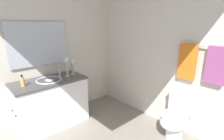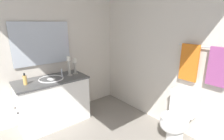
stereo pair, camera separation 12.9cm
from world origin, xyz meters
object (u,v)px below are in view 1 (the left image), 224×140
(candle_holder_tall, at_px, (73,66))
(soap_bottle, at_px, (23,81))
(towel_center, at_px, (216,66))
(towel_bar, at_px, (204,46))
(vanity_cabinet, at_px, (52,103))
(mirror, at_px, (39,44))
(sink_basin, at_px, (49,82))
(towel_near_vanity, at_px, (187,62))
(toilet, at_px, (176,117))
(candle_holder_short, at_px, (67,66))

(candle_holder_tall, bearing_deg, soap_bottle, -87.71)
(towel_center, bearing_deg, towel_bar, 174.52)
(vanity_cabinet, height_order, towel_bar, towel_bar)
(mirror, bearing_deg, candle_holder_tall, 60.41)
(sink_basin, xyz_separation_m, towel_bar, (1.76, 1.44, 0.64))
(soap_bottle, bearing_deg, towel_near_vanity, 49.38)
(sink_basin, relative_size, soap_bottle, 2.23)
(vanity_cabinet, distance_m, soap_bottle, 0.62)
(towel_bar, bearing_deg, mirror, -144.68)
(soap_bottle, distance_m, towel_center, 2.67)
(toilet, bearing_deg, mirror, -146.95)
(mirror, relative_size, towel_near_vanity, 1.82)
(sink_basin, relative_size, mirror, 0.42)
(mirror, height_order, toilet, mirror)
(toilet, height_order, towel_center, towel_center)
(candle_holder_tall, bearing_deg, towel_near_vanity, 31.41)
(candle_holder_tall, relative_size, towel_near_vanity, 0.55)
(mirror, bearing_deg, towel_center, 32.65)
(sink_basin, bearing_deg, towel_bar, 39.38)
(vanity_cabinet, xyz_separation_m, candle_holder_short, (0.01, 0.33, 0.59))
(vanity_cabinet, height_order, mirror, mirror)
(mirror, height_order, soap_bottle, mirror)
(candle_holder_tall, distance_m, towel_bar, 2.09)
(candle_holder_tall, height_order, toilet, candle_holder_tall)
(mirror, relative_size, soap_bottle, 5.29)
(candle_holder_tall, bearing_deg, toilet, 25.37)
(vanity_cabinet, distance_m, toilet, 2.02)
(sink_basin, distance_m, towel_bar, 2.36)
(candle_holder_short, relative_size, towel_near_vanity, 0.65)
(soap_bottle, relative_size, towel_near_vanity, 0.34)
(sink_basin, height_order, candle_holder_short, candle_holder_short)
(candle_holder_tall, bearing_deg, vanity_cabinet, -87.19)
(candle_holder_short, xyz_separation_m, soap_bottle, (-0.00, -0.72, -0.11))
(candle_holder_tall, relative_size, toilet, 0.39)
(soap_bottle, bearing_deg, vanity_cabinet, 91.69)
(vanity_cabinet, relative_size, candle_holder_tall, 3.96)
(toilet, xyz_separation_m, towel_center, (0.35, 0.20, 0.82))
(sink_basin, relative_size, candle_holder_short, 1.18)
(vanity_cabinet, relative_size, towel_near_vanity, 2.19)
(sink_basin, xyz_separation_m, towel_near_vanity, (1.57, 1.43, 0.39))
(vanity_cabinet, bearing_deg, towel_center, 36.24)
(candle_holder_tall, distance_m, candle_holder_short, 0.14)
(toilet, relative_size, towel_bar, 1.00)
(mirror, distance_m, candle_holder_tall, 0.66)
(towel_bar, bearing_deg, towel_near_vanity, -174.52)
(sink_basin, xyz_separation_m, toilet, (1.60, 1.22, -0.41))
(candle_holder_short, distance_m, soap_bottle, 0.73)
(vanity_cabinet, xyz_separation_m, candle_holder_tall, (-0.02, 0.45, 0.56))
(soap_bottle, distance_m, toilet, 2.33)
(soap_bottle, bearing_deg, towel_bar, 46.43)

